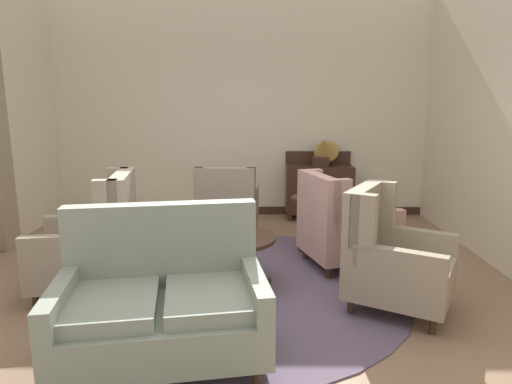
{
  "coord_description": "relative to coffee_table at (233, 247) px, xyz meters",
  "views": [
    {
      "loc": [
        0.32,
        -3.77,
        1.75
      ],
      "look_at": [
        0.27,
        0.38,
        0.91
      ],
      "focal_mm": 31.26,
      "sensor_mm": 36.0,
      "label": 1
    }
  ],
  "objects": [
    {
      "name": "settee",
      "position": [
        -0.41,
        -1.25,
        0.01
      ],
      "size": [
        1.49,
        1.09,
        1.04
      ],
      "rotation": [
        0.0,
        0.0,
        0.18
      ],
      "color": "gray",
      "rests_on": "ground"
    },
    {
      "name": "armchair_back_corner",
      "position": [
        -1.27,
        -0.12,
        0.06
      ],
      "size": [
        1.0,
        0.92,
        1.12
      ],
      "rotation": [
        0.0,
        0.0,
        4.87
      ],
      "color": "gray",
      "rests_on": "ground"
    },
    {
      "name": "porcelain_vase",
      "position": [
        0.04,
        -0.06,
        0.25
      ],
      "size": [
        0.15,
        0.15,
        0.34
      ],
      "color": "brown",
      "rests_on": "coffee_table"
    },
    {
      "name": "armchair_foreground_right",
      "position": [
        1.13,
        0.56,
        0.03
      ],
      "size": [
        1.07,
        0.99,
        1.02
      ],
      "rotation": [
        0.0,
        0.0,
        1.88
      ],
      "color": "tan",
      "rests_on": "ground"
    },
    {
      "name": "baseboard_back",
      "position": [
        -0.05,
        2.84,
        -0.34
      ],
      "size": [
        5.75,
        0.03,
        0.12
      ],
      "primitive_type": "cube",
      "color": "#382319",
      "rests_on": "ground"
    },
    {
      "name": "wall_right",
      "position": [
        2.82,
        0.67,
        1.28
      ],
      "size": [
        0.08,
        4.44,
        3.36
      ],
      "primitive_type": "cube",
      "color": "beige",
      "rests_on": "ground"
    },
    {
      "name": "armchair_beside_settee",
      "position": [
        1.37,
        -0.43,
        0.04
      ],
      "size": [
        1.07,
        1.05,
        1.05
      ],
      "rotation": [
        0.0,
        0.0,
        7.34
      ],
      "color": "gray",
      "rests_on": "ground"
    },
    {
      "name": "ground",
      "position": [
        -0.05,
        -0.28,
        -0.4
      ],
      "size": [
        8.88,
        8.88,
        0.0
      ],
      "primitive_type": "plane",
      "color": "#896B51"
    },
    {
      "name": "gramophone",
      "position": [
        1.19,
        2.5,
        0.68
      ],
      "size": [
        0.49,
        0.57,
        0.55
      ],
      "color": "#382319",
      "rests_on": "sideboard"
    },
    {
      "name": "side_table",
      "position": [
        0.87,
        1.06,
        -0.0
      ],
      "size": [
        0.51,
        0.51,
        0.66
      ],
      "color": "#382319",
      "rests_on": "ground"
    },
    {
      "name": "wall_back",
      "position": [
        -0.05,
        2.89,
        1.28
      ],
      "size": [
        5.91,
        0.08,
        3.36
      ],
      "primitive_type": "cube",
      "color": "beige",
      "rests_on": "ground"
    },
    {
      "name": "coffee_table",
      "position": [
        0.0,
        0.0,
        0.0
      ],
      "size": [
        0.81,
        0.81,
        0.5
      ],
      "color": "#382319",
      "rests_on": "ground"
    },
    {
      "name": "armchair_near_sideboard",
      "position": [
        -0.17,
        1.53,
        0.02
      ],
      "size": [
        0.78,
        0.91,
        0.98
      ],
      "rotation": [
        0.0,
        0.0,
        3.09
      ],
      "color": "gray",
      "rests_on": "ground"
    },
    {
      "name": "sideboard",
      "position": [
        1.14,
        2.6,
        0.06
      ],
      "size": [
        1.0,
        0.44,
        1.01
      ],
      "color": "#382319",
      "rests_on": "ground"
    },
    {
      "name": "area_rug",
      "position": [
        -0.05,
        0.02,
        -0.4
      ],
      "size": [
        3.46,
        3.46,
        0.01
      ],
      "primitive_type": "cylinder",
      "color": "#5B4C60",
      "rests_on": "ground"
    }
  ]
}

